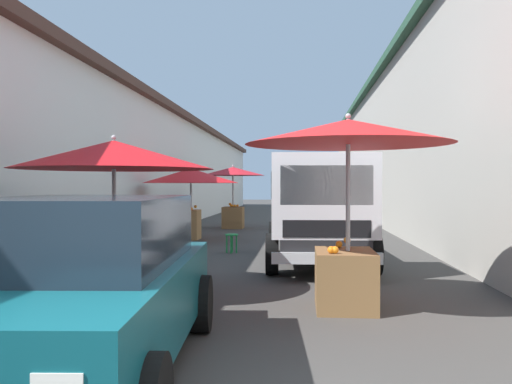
# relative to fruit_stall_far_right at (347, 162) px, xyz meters

# --- Properties ---
(ground) EXTENTS (90.00, 90.00, 0.00)m
(ground) POSITION_rel_fruit_stall_far_right_xyz_m (8.90, 1.43, -1.85)
(ground) COLOR #3D3A38
(building_left_whitewash) EXTENTS (49.80, 7.50, 4.41)m
(building_left_whitewash) POSITION_rel_fruit_stall_far_right_xyz_m (11.15, 8.68, 0.37)
(building_left_whitewash) COLOR silver
(building_left_whitewash) RESTS_ON ground
(building_right_concrete) EXTENTS (49.80, 7.50, 5.85)m
(building_right_concrete) POSITION_rel_fruit_stall_far_right_xyz_m (11.15, -5.82, 1.09)
(building_right_concrete) COLOR #A39E93
(building_right_concrete) RESTS_ON ground
(fruit_stall_far_right) EXTENTS (2.59, 2.59, 2.45)m
(fruit_stall_far_right) POSITION_rel_fruit_stall_far_right_xyz_m (0.00, 0.00, 0.00)
(fruit_stall_far_right) COLOR #9E9EA3
(fruit_stall_far_right) RESTS_ON ground
(fruit_stall_far_left) EXTENTS (2.33, 2.33, 2.31)m
(fruit_stall_far_left) POSITION_rel_fruit_stall_far_right_xyz_m (12.86, 3.07, -0.14)
(fruit_stall_far_left) COLOR #9E9EA3
(fruit_stall_far_left) RESTS_ON ground
(fruit_stall_mid_lane) EXTENTS (2.75, 2.75, 2.12)m
(fruit_stall_mid_lane) POSITION_rel_fruit_stall_far_right_xyz_m (8.45, 3.74, -0.18)
(fruit_stall_mid_lane) COLOR #9E9EA3
(fruit_stall_mid_lane) RESTS_ON ground
(fruit_stall_near_right) EXTENTS (2.82, 2.82, 2.26)m
(fruit_stall_near_right) POSITION_rel_fruit_stall_far_right_xyz_m (0.58, 3.22, -0.11)
(fruit_stall_near_right) COLOR #9E9EA3
(fruit_stall_near_right) RESTS_ON ground
(hatchback_car) EXTENTS (4.02, 2.14, 1.45)m
(hatchback_car) POSITION_rel_fruit_stall_far_right_xyz_m (-2.59, 2.40, -1.11)
(hatchback_car) COLOR #0F4C56
(hatchback_car) RESTS_ON ground
(delivery_truck) EXTENTS (4.99, 2.12, 2.08)m
(delivery_truck) POSITION_rel_fruit_stall_far_right_xyz_m (3.24, 0.23, -0.81)
(delivery_truck) COLOR black
(delivery_truck) RESTS_ON ground
(vendor_by_crates) EXTENTS (0.59, 0.39, 1.62)m
(vendor_by_crates) POSITION_rel_fruit_stall_far_right_xyz_m (10.77, -0.49, -0.91)
(vendor_by_crates) COLOR #232328
(vendor_by_crates) RESTS_ON ground
(vendor_in_shade) EXTENTS (0.41, 0.52, 1.52)m
(vendor_in_shade) POSITION_rel_fruit_stall_far_right_xyz_m (11.75, -0.23, -0.98)
(vendor_in_shade) COLOR #232328
(vendor_in_shade) RESTS_ON ground
(plastic_stool) EXTENTS (0.30, 0.30, 0.43)m
(plastic_stool) POSITION_rel_fruit_stall_far_right_xyz_m (5.50, 2.17, -1.52)
(plastic_stool) COLOR #1E8C3F
(plastic_stool) RESTS_ON ground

